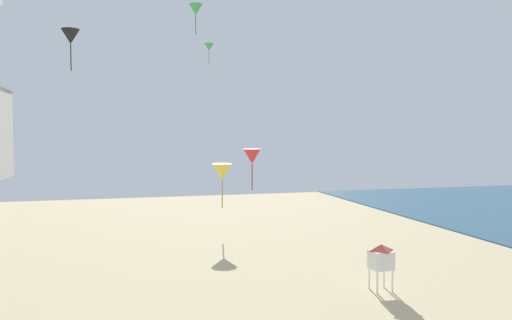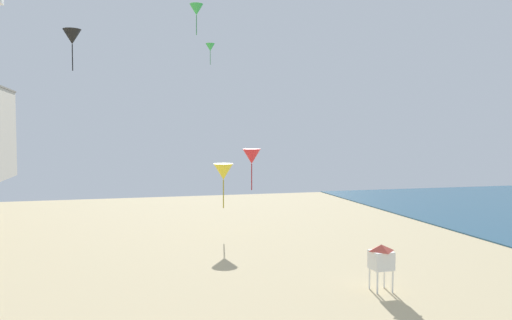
{
  "view_description": "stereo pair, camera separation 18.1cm",
  "coord_description": "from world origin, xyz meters",
  "px_view_note": "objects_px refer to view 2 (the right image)",
  "views": [
    {
      "loc": [
        -2.32,
        -9.58,
        8.58
      ],
      "look_at": [
        4.93,
        17.28,
        7.12
      ],
      "focal_mm": 35.99,
      "sensor_mm": 36.0,
      "label": 1
    },
    {
      "loc": [
        -2.14,
        -9.63,
        8.58
      ],
      "look_at": [
        4.93,
        17.28,
        7.12
      ],
      "focal_mm": 35.99,
      "sensor_mm": 36.0,
      "label": 2
    }
  ],
  "objects_px": {
    "kite_green_delta": "(196,10)",
    "kite_green_delta_2": "(210,47)",
    "lifeguard_stand": "(381,257)",
    "kite_red_delta": "(252,156)",
    "kite_yellow_delta": "(223,172)",
    "kite_black_delta": "(72,37)"
  },
  "relations": [
    {
      "from": "kite_red_delta",
      "to": "kite_green_delta_2",
      "type": "bearing_deg",
      "value": 86.13
    },
    {
      "from": "kite_black_delta",
      "to": "lifeguard_stand",
      "type": "bearing_deg",
      "value": -48.08
    },
    {
      "from": "kite_green_delta",
      "to": "kite_yellow_delta",
      "type": "bearing_deg",
      "value": 66.4
    },
    {
      "from": "kite_green_delta_2",
      "to": "kite_red_delta",
      "type": "relative_size",
      "value": 0.89
    },
    {
      "from": "kite_green_delta_2",
      "to": "kite_red_delta",
      "type": "bearing_deg",
      "value": -93.87
    },
    {
      "from": "kite_green_delta_2",
      "to": "kite_yellow_delta",
      "type": "bearing_deg",
      "value": -22.51
    },
    {
      "from": "kite_green_delta",
      "to": "kite_green_delta_2",
      "type": "relative_size",
      "value": 1.18
    },
    {
      "from": "kite_yellow_delta",
      "to": "kite_red_delta",
      "type": "relative_size",
      "value": 1.92
    },
    {
      "from": "kite_yellow_delta",
      "to": "kite_green_delta_2",
      "type": "distance_m",
      "value": 10.53
    },
    {
      "from": "lifeguard_stand",
      "to": "kite_black_delta",
      "type": "relative_size",
      "value": 0.77
    },
    {
      "from": "kite_black_delta",
      "to": "kite_green_delta_2",
      "type": "bearing_deg",
      "value": -5.74
    },
    {
      "from": "lifeguard_stand",
      "to": "kite_green_delta_2",
      "type": "distance_m",
      "value": 23.74
    },
    {
      "from": "kite_yellow_delta",
      "to": "kite_black_delta",
      "type": "distance_m",
      "value": 16.42
    },
    {
      "from": "kite_green_delta",
      "to": "kite_red_delta",
      "type": "height_order",
      "value": "kite_green_delta"
    },
    {
      "from": "lifeguard_stand",
      "to": "kite_red_delta",
      "type": "height_order",
      "value": "kite_red_delta"
    },
    {
      "from": "kite_yellow_delta",
      "to": "kite_black_delta",
      "type": "bearing_deg",
      "value": 172.78
    },
    {
      "from": "kite_green_delta",
      "to": "kite_green_delta_2",
      "type": "height_order",
      "value": "kite_green_delta"
    },
    {
      "from": "kite_green_delta",
      "to": "kite_green_delta_2",
      "type": "xyz_separation_m",
      "value": [
        2.29,
        7.96,
        -1.15
      ]
    },
    {
      "from": "kite_green_delta",
      "to": "kite_black_delta",
      "type": "distance_m",
      "value": 12.63
    },
    {
      "from": "lifeguard_stand",
      "to": "kite_green_delta_2",
      "type": "xyz_separation_m",
      "value": [
        -6.24,
        18.16,
        13.95
      ]
    },
    {
      "from": "kite_black_delta",
      "to": "kite_green_delta_2",
      "type": "distance_m",
      "value": 11.13
    },
    {
      "from": "kite_yellow_delta",
      "to": "kite_red_delta",
      "type": "distance_m",
      "value": 19.15
    }
  ]
}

